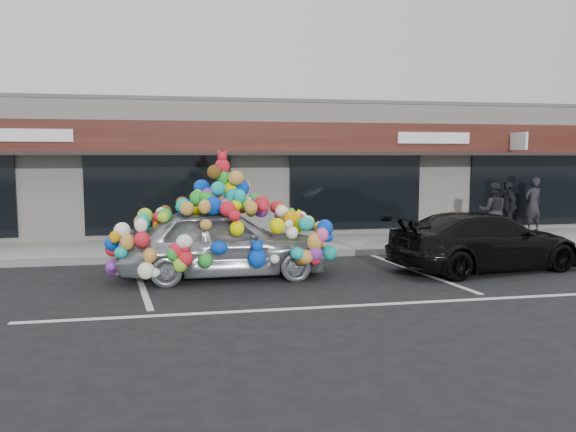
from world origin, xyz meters
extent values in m
plane|color=black|center=(0.00, 0.00, 0.00)|extent=(90.00, 90.00, 0.00)
cube|color=silver|center=(0.00, 8.50, 2.10)|extent=(24.00, 6.00, 4.20)
cube|color=#59595B|center=(0.00, 8.50, 4.25)|extent=(24.00, 6.00, 0.12)
cube|color=#36120E|center=(0.00, 5.42, 3.15)|extent=(24.00, 0.18, 0.90)
cube|color=black|center=(0.00, 4.90, 2.65)|extent=(24.00, 1.20, 0.10)
cube|color=white|center=(8.20, 4.95, 3.05)|extent=(0.08, 0.95, 0.55)
cube|color=white|center=(-6.50, 5.30, 3.15)|extent=(2.40, 0.04, 0.35)
cube|color=white|center=(5.50, 5.30, 3.15)|extent=(2.40, 0.04, 0.35)
cube|color=black|center=(-3.00, 5.47, 1.45)|extent=(4.20, 0.12, 2.30)
cube|color=black|center=(3.00, 5.47, 1.45)|extent=(4.20, 0.12, 2.30)
cube|color=black|center=(9.00, 5.47, 1.45)|extent=(4.20, 0.12, 2.30)
cube|color=gray|center=(0.00, 4.00, 0.07)|extent=(26.00, 3.00, 0.15)
cube|color=slate|center=(0.00, 2.50, 0.07)|extent=(26.00, 0.18, 0.16)
cube|color=silver|center=(-3.20, 0.20, 0.00)|extent=(0.73, 4.37, 0.01)
cube|color=silver|center=(2.80, 0.20, 0.00)|extent=(0.73, 4.37, 0.01)
cube|color=silver|center=(2.00, -2.30, 0.00)|extent=(14.00, 0.12, 0.01)
imported|color=gray|center=(-1.50, 0.49, 0.74)|extent=(1.79, 4.38, 1.49)
ellipsoid|color=#FB084A|center=(-1.50, 0.49, 2.05)|extent=(1.33, 1.85, 1.12)
sphere|color=#EFFF00|center=(0.03, 0.34, 1.07)|extent=(0.34, 0.34, 0.34)
sphere|color=#066EFF|center=(-0.90, -0.47, 0.55)|extent=(0.36, 0.36, 0.36)
sphere|color=green|center=(-2.30, 1.43, 0.60)|extent=(0.30, 0.30, 0.30)
sphere|color=#E45B78|center=(-1.50, 0.49, 2.56)|extent=(0.32, 0.32, 0.32)
sphere|color=#FFA002|center=(-2.81, 0.59, 1.08)|extent=(0.30, 0.30, 0.30)
imported|color=black|center=(4.36, 0.13, 0.66)|extent=(2.54, 4.77, 1.32)
imported|color=black|center=(8.73, 4.80, 1.03)|extent=(0.70, 0.52, 1.77)
imported|color=black|center=(6.59, 3.58, 0.98)|extent=(0.98, 0.87, 1.66)
imported|color=black|center=(7.88, 4.88, 0.97)|extent=(0.98, 0.45, 1.64)
camera|label=1|loc=(-2.34, -11.35, 2.55)|focal=35.00mm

